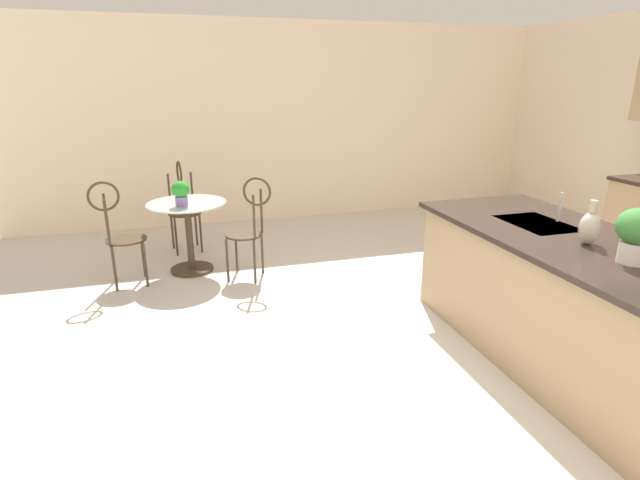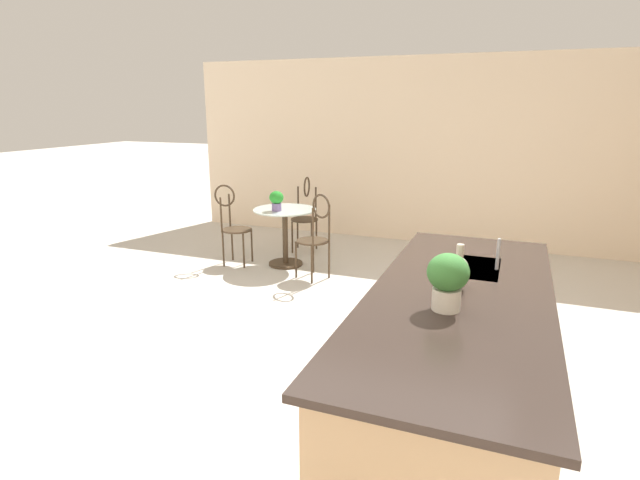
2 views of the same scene
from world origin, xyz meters
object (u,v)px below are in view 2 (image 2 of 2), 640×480
object	(u,v)px
chair_by_island	(316,233)
potted_plant_on_table	(276,200)
chair_near_window	(232,221)
chair_toward_desk	(305,211)
bistro_table	(285,231)
potted_plant_counter_near	(448,278)
vase_on_counter	(459,272)

from	to	relation	value
chair_by_island	potted_plant_on_table	size ratio (longest dim) A/B	4.20
chair_near_window	chair_toward_desk	world-z (taller)	same
chair_toward_desk	potted_plant_on_table	distance (m)	0.92
chair_near_window	chair_toward_desk	size ratio (longest dim) A/B	1.00
potted_plant_on_table	chair_by_island	bearing A→B (deg)	68.61
bistro_table	potted_plant_counter_near	size ratio (longest dim) A/B	2.47
bistro_table	chair_near_window	bearing A→B (deg)	-72.69
potted_plant_on_table	chair_toward_desk	bearing A→B (deg)	178.85
potted_plant_on_table	vase_on_counter	bearing A→B (deg)	44.46
potted_plant_counter_near	vase_on_counter	size ratio (longest dim) A/B	1.12
chair_by_island	vase_on_counter	bearing A→B (deg)	39.13
chair_by_island	potted_plant_on_table	distance (m)	0.74
chair_by_island	chair_toward_desk	bearing A→B (deg)	-151.50
chair_toward_desk	vase_on_counter	distance (m)	4.22
chair_near_window	chair_by_island	world-z (taller)	same
chair_by_island	vase_on_counter	world-z (taller)	vase_on_counter
chair_toward_desk	potted_plant_on_table	bearing A→B (deg)	-1.15
potted_plant_counter_near	vase_on_counter	world-z (taller)	potted_plant_counter_near
potted_plant_on_table	potted_plant_counter_near	world-z (taller)	potted_plant_counter_near
chair_toward_desk	vase_on_counter	size ratio (longest dim) A/B	3.62
chair_toward_desk	potted_plant_on_table	xyz separation A→B (m)	(0.87, -0.02, 0.31)
bistro_table	potted_plant_on_table	xyz separation A→B (m)	(0.13, -0.05, 0.44)
chair_near_window	vase_on_counter	xyz separation A→B (m)	(2.46, 3.08, 0.46)
chair_by_island	vase_on_counter	xyz separation A→B (m)	(2.28, 1.86, 0.46)
bistro_table	potted_plant_counter_near	xyz separation A→B (m)	(3.01, 2.41, 0.66)
bistro_table	chair_toward_desk	distance (m)	0.75
chair_by_island	potted_plant_on_table	xyz separation A→B (m)	(-0.24, -0.62, 0.31)
chair_near_window	potted_plant_counter_near	size ratio (longest dim) A/B	3.22
chair_by_island	chair_near_window	bearing A→B (deg)	-98.02
chair_toward_desk	potted_plant_counter_near	distance (m)	4.50
chair_toward_desk	vase_on_counter	world-z (taller)	vase_on_counter
chair_near_window	bistro_table	bearing A→B (deg)	107.31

